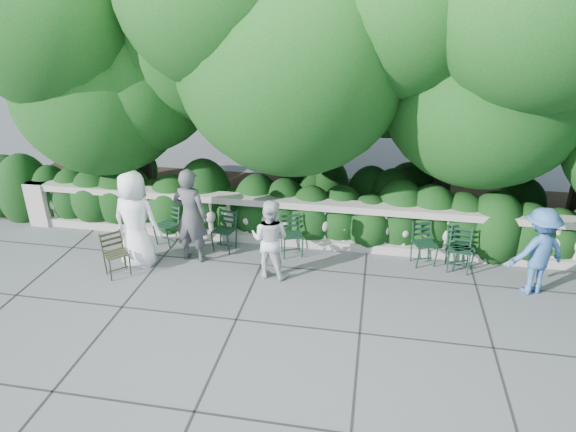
% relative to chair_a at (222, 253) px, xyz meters
% --- Properties ---
extents(ground, '(90.00, 90.00, 0.00)m').
position_rel_chair_a_xyz_m(ground, '(1.39, -1.13, 0.00)').
color(ground, '#52535A').
rests_on(ground, ground).
extents(balustrade, '(12.00, 0.44, 1.00)m').
position_rel_chair_a_xyz_m(balustrade, '(1.39, 0.67, 0.49)').
color(balustrade, '#9E998E').
rests_on(balustrade, ground).
extents(shrub_hedge, '(15.00, 2.60, 1.70)m').
position_rel_chair_a_xyz_m(shrub_hedge, '(1.39, 1.87, 0.00)').
color(shrub_hedge, black).
rests_on(shrub_hedge, ground).
extents(tree_canopy, '(15.04, 6.52, 6.78)m').
position_rel_chair_a_xyz_m(tree_canopy, '(2.08, 2.06, 3.96)').
color(tree_canopy, '#3F3023').
rests_on(tree_canopy, ground).
extents(chair_a, '(0.53, 0.56, 0.84)m').
position_rel_chair_a_xyz_m(chair_a, '(0.00, 0.00, 0.00)').
color(chair_a, black).
rests_on(chair_a, ground).
extents(chair_b, '(0.59, 0.61, 0.84)m').
position_rel_chair_a_xyz_m(chair_b, '(-1.26, 0.05, 0.00)').
color(chair_b, black).
rests_on(chair_b, ground).
extents(chair_c, '(0.58, 0.60, 0.84)m').
position_rel_chair_a_xyz_m(chair_c, '(1.46, 0.05, 0.00)').
color(chair_c, black).
rests_on(chair_c, ground).
extents(chair_d, '(0.57, 0.60, 0.84)m').
position_rel_chair_a_xyz_m(chair_d, '(4.03, 0.14, 0.00)').
color(chair_d, black).
rests_on(chair_d, ground).
extents(chair_e, '(0.59, 0.61, 0.84)m').
position_rel_chair_a_xyz_m(chair_e, '(4.70, 0.15, 0.00)').
color(chair_e, black).
rests_on(chair_e, ground).
extents(chair_f, '(0.49, 0.52, 0.84)m').
position_rel_chair_a_xyz_m(chair_f, '(4.60, 0.00, 0.00)').
color(chair_f, black).
rests_on(chair_f, ground).
extents(chair_weathered, '(0.65, 0.65, 0.84)m').
position_rel_chair_a_xyz_m(chair_weathered, '(-1.55, -1.26, 0.00)').
color(chair_weathered, black).
rests_on(chair_weathered, ground).
extents(person_businessman, '(0.98, 0.69, 1.89)m').
position_rel_chair_a_xyz_m(person_businessman, '(-1.42, -0.69, 0.95)').
color(person_businessman, white).
rests_on(person_businessman, ground).
extents(person_woman_grey, '(0.74, 0.53, 1.89)m').
position_rel_chair_a_xyz_m(person_woman_grey, '(-0.47, -0.33, 0.94)').
color(person_woman_grey, '#404045').
rests_on(person_woman_grey, ground).
extents(person_casual_man, '(0.82, 0.69, 1.51)m').
position_rel_chair_a_xyz_m(person_casual_man, '(1.15, -0.64, 0.75)').
color(person_casual_man, silver).
rests_on(person_casual_man, ground).
extents(person_older_blue, '(1.18, 0.95, 1.60)m').
position_rel_chair_a_xyz_m(person_older_blue, '(5.80, -0.37, 0.80)').
color(person_older_blue, '#35609F').
rests_on(person_older_blue, ground).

